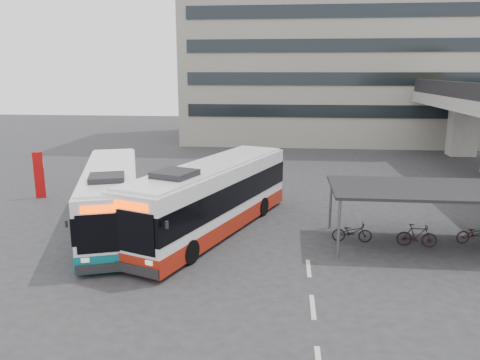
{
  "coord_description": "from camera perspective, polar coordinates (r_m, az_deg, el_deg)",
  "views": [
    {
      "loc": [
        1.53,
        -16.7,
        7.31
      ],
      "look_at": [
        -0.71,
        5.93,
        2.0
      ],
      "focal_mm": 35.0,
      "sensor_mm": 36.0,
      "label": 1
    }
  ],
  "objects": [
    {
      "name": "ground",
      "position": [
        18.3,
        0.38,
        -10.41
      ],
      "size": [
        120.0,
        120.0,
        0.0
      ],
      "primitive_type": "plane",
      "color": "#28282B",
      "rests_on": "ground"
    },
    {
      "name": "bike_shelter",
      "position": [
        21.64,
        24.12,
        -3.23
      ],
      "size": [
        10.0,
        4.0,
        2.54
      ],
      "color": "#595B60",
      "rests_on": "ground"
    },
    {
      "name": "office_block",
      "position": [
        53.15,
        11.03,
        18.52
      ],
      "size": [
        30.0,
        15.0,
        25.0
      ],
      "primitive_type": "cube",
      "color": "gray",
      "rests_on": "ground"
    },
    {
      "name": "road_markings",
      "position": [
        15.56,
        8.85,
        -15.03
      ],
      "size": [
        0.15,
        7.6,
        0.01
      ],
      "color": "beige",
      "rests_on": "ground"
    },
    {
      "name": "bus_main",
      "position": [
        21.62,
        -3.51,
        -2.22
      ],
      "size": [
        6.48,
        11.73,
        3.43
      ],
      "rotation": [
        0.0,
        0.0,
        -0.36
      ],
      "color": "white",
      "rests_on": "ground"
    },
    {
      "name": "bus_teal",
      "position": [
        22.67,
        -15.38,
        -2.21
      ],
      "size": [
        5.7,
        11.07,
        3.22
      ],
      "rotation": [
        0.0,
        0.0,
        0.32
      ],
      "color": "white",
      "rests_on": "ground"
    },
    {
      "name": "pedestrian",
      "position": [
        18.95,
        -11.16,
        -6.93
      ],
      "size": [
        0.44,
        0.66,
        1.78
      ],
      "primitive_type": "imported",
      "rotation": [
        0.0,
        0.0,
        1.6
      ],
      "color": "black",
      "rests_on": "ground"
    },
    {
      "name": "sign_totem_north",
      "position": [
        29.78,
        -23.3,
        0.63
      ],
      "size": [
        0.57,
        0.35,
        2.74
      ],
      "rotation": [
        0.0,
        0.0,
        0.34
      ],
      "color": "#B60B0B",
      "rests_on": "ground"
    }
  ]
}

